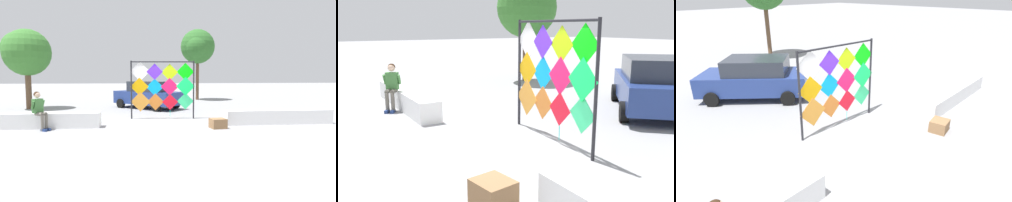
% 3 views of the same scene
% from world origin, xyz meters
% --- Properties ---
extents(ground, '(120.00, 120.00, 0.00)m').
position_xyz_m(ground, '(0.00, 0.00, 0.00)').
color(ground, gray).
extents(plaza_ledge_left, '(4.55, 0.61, 0.59)m').
position_xyz_m(plaza_ledge_left, '(-4.80, -0.53, 0.29)').
color(plaza_ledge_left, white).
rests_on(plaza_ledge_left, ground).
extents(kite_display_rack, '(3.00, 0.30, 2.70)m').
position_xyz_m(kite_display_rack, '(0.07, 1.33, 1.57)').
color(kite_display_rack, '#232328').
rests_on(kite_display_rack, ground).
extents(seated_vendor, '(0.70, 0.64, 1.44)m').
position_xyz_m(seated_vendor, '(-4.65, -1.00, 0.84)').
color(seated_vendor, '#666056').
rests_on(seated_vendor, ground).
extents(parked_car, '(4.34, 4.28, 1.66)m').
position_xyz_m(parked_car, '(-0.41, 5.60, 0.84)').
color(parked_car, navy).
rests_on(parked_car, ground).
extents(cardboard_box_large, '(0.64, 0.59, 0.37)m').
position_xyz_m(cardboard_box_large, '(2.01, -1.26, 0.19)').
color(cardboard_box_large, olive).
rests_on(cardboard_box_large, ground).
extents(tree_far_right, '(2.88, 2.77, 4.76)m').
position_xyz_m(tree_far_right, '(-7.67, 6.06, 3.45)').
color(tree_far_right, brown).
rests_on(tree_far_right, ground).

